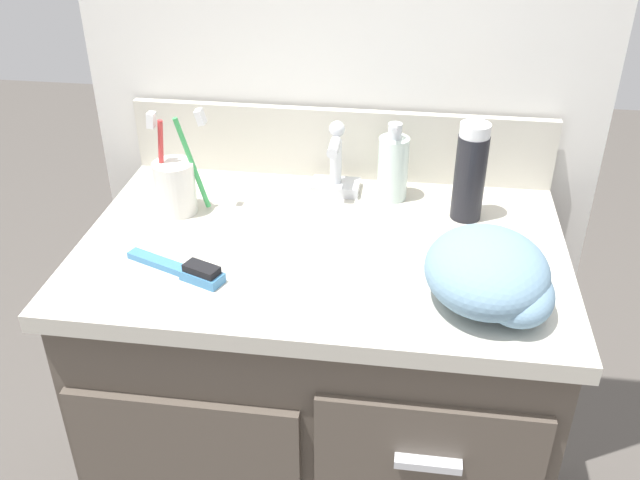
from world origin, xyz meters
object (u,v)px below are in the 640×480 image
(shaving_cream_can, at_px, (470,172))
(hand_towel, at_px, (493,275))
(hairbrush, at_px, (187,270))
(toothbrush_cup, at_px, (175,185))
(soap_dispenser, at_px, (393,166))

(shaving_cream_can, bearing_deg, hand_towel, -83.87)
(hairbrush, bearing_deg, toothbrush_cup, 133.62)
(toothbrush_cup, bearing_deg, hand_towel, -20.54)
(soap_dispenser, bearing_deg, toothbrush_cup, -164.31)
(shaving_cream_can, bearing_deg, soap_dispenser, 157.37)
(hairbrush, bearing_deg, soap_dispenser, 67.64)
(toothbrush_cup, height_order, hand_towel, toothbrush_cup)
(shaving_cream_can, distance_m, hairbrush, 0.51)
(hand_towel, bearing_deg, soap_dispenser, 117.59)
(toothbrush_cup, relative_size, shaving_cream_can, 1.09)
(toothbrush_cup, bearing_deg, shaving_cream_can, 5.62)
(soap_dispenser, xyz_separation_m, shaving_cream_can, (0.13, -0.06, 0.02))
(toothbrush_cup, xyz_separation_m, hairbrush, (0.08, -0.20, -0.04))
(hand_towel, bearing_deg, hairbrush, 179.60)
(toothbrush_cup, relative_size, hairbrush, 1.10)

